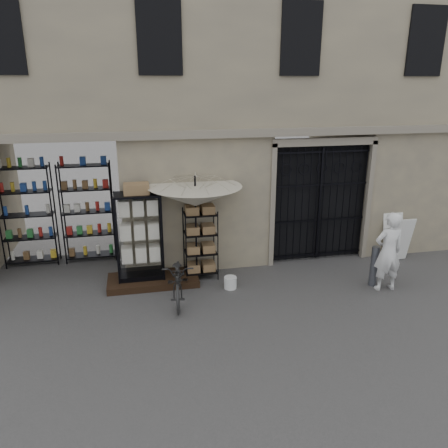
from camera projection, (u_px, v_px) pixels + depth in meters
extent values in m
plane|color=black|center=(277.00, 305.00, 8.87)|extent=(80.00, 80.00, 0.00)
cube|color=gray|center=(234.00, 75.00, 11.19)|extent=(14.00, 4.00, 9.00)
cube|color=black|center=(56.00, 210.00, 10.13)|extent=(3.00, 1.70, 3.00)
cube|color=black|center=(58.00, 214.00, 10.66)|extent=(2.70, 0.50, 2.50)
cube|color=black|center=(317.00, 201.00, 10.86)|extent=(2.50, 0.06, 3.00)
cube|color=black|center=(319.00, 205.00, 10.73)|extent=(0.05, 0.05, 2.80)
cube|color=black|center=(153.00, 280.00, 9.82)|extent=(2.00, 0.90, 0.15)
cube|color=black|center=(142.00, 274.00, 9.83)|extent=(0.98, 0.62, 0.11)
cube|color=silver|center=(140.00, 241.00, 9.28)|extent=(0.90, 0.04, 1.79)
cube|color=silver|center=(140.00, 241.00, 9.59)|extent=(0.83, 0.46, 1.49)
cube|color=olive|center=(136.00, 191.00, 9.24)|extent=(0.55, 0.42, 0.21)
cube|color=black|center=(200.00, 244.00, 9.94)|extent=(0.72, 0.52, 1.63)
cube|color=olive|center=(200.00, 246.00, 9.95)|extent=(0.62, 0.42, 1.22)
cylinder|color=black|center=(196.00, 229.00, 9.69)|extent=(0.05, 0.05, 2.42)
imported|color=#B6B09E|center=(195.00, 191.00, 9.41)|extent=(2.30, 2.32, 1.63)
cylinder|color=silver|center=(230.00, 283.00, 9.57)|extent=(0.36, 0.36, 0.26)
imported|color=black|center=(179.00, 299.00, 9.12)|extent=(0.71, 0.98, 1.75)
cylinder|color=slate|center=(374.00, 266.00, 9.62)|extent=(0.17, 0.17, 0.92)
imported|color=silver|center=(384.00, 289.00, 9.58)|extent=(0.65, 1.76, 0.42)
cube|color=silver|center=(401.00, 240.00, 10.84)|extent=(0.54, 0.27, 1.13)
cube|color=silver|center=(393.00, 235.00, 11.17)|extent=(0.54, 0.27, 1.13)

